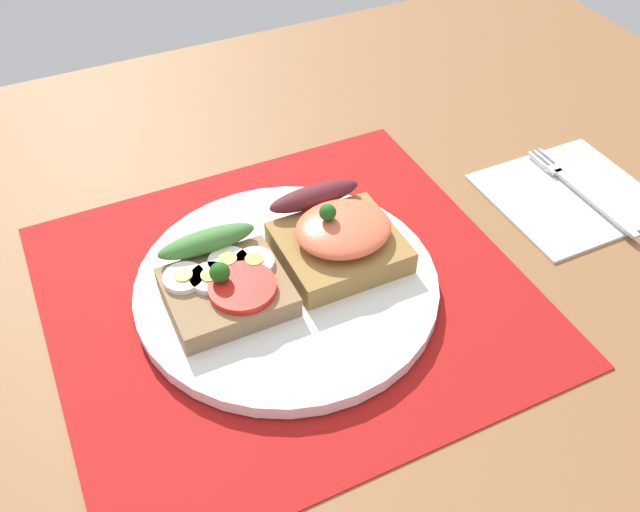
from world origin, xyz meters
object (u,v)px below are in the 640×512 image
object	(u,v)px
sandwich_egg_tomato	(225,282)
napkin	(571,195)
sandwich_salmon	(338,236)
fork	(578,188)
plate	(287,285)

from	to	relation	value
sandwich_egg_tomato	napkin	size ratio (longest dim) A/B	0.65
sandwich_egg_tomato	sandwich_salmon	distance (cm)	10.21
sandwich_egg_tomato	fork	distance (cm)	35.50
fork	plate	bearing A→B (deg)	179.95
sandwich_salmon	napkin	size ratio (longest dim) A/B	0.71
sandwich_egg_tomato	sandwich_salmon	world-z (taller)	sandwich_salmon
sandwich_salmon	fork	distance (cm)	25.41
plate	sandwich_egg_tomato	world-z (taller)	sandwich_egg_tomato
sandwich_egg_tomato	plate	bearing A→B (deg)	-6.68
sandwich_egg_tomato	fork	xyz separation A→B (cm)	(35.42, -0.61, -2.22)
sandwich_salmon	napkin	distance (cm)	24.60
napkin	sandwich_egg_tomato	bearing A→B (deg)	178.73
sandwich_salmon	plate	bearing A→B (deg)	-167.80
napkin	fork	bearing A→B (deg)	9.74
sandwich_salmon	sandwich_egg_tomato	bearing A→B (deg)	-177.01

